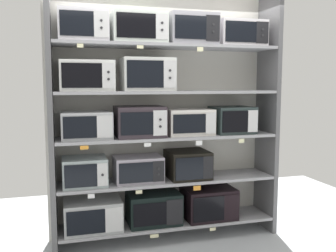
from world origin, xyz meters
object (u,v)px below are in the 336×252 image
(microwave_14, at_px, (191,30))
(microwave_6, at_px, (87,125))
(microwave_10, at_px, (87,76))
(microwave_12, at_px, (83,27))
(microwave_8, at_px, (189,122))
(microwave_4, at_px, (138,169))
(microwave_13, at_px, (138,29))
(microwave_5, at_px, (188,164))
(microwave_1, at_px, (154,208))
(microwave_2, at_px, (209,202))
(microwave_0, at_px, (93,215))
(microwave_7, at_px, (140,121))
(microwave_3, at_px, (85,171))
(microwave_9, at_px, (232,120))
(microwave_15, at_px, (240,34))
(microwave_11, at_px, (147,75))

(microwave_14, bearing_deg, microwave_6, -179.99)
(microwave_10, height_order, microwave_12, microwave_12)
(microwave_8, distance_m, microwave_12, 1.45)
(microwave_4, xyz_separation_m, microwave_13, (0.01, 0.00, 1.44))
(microwave_4, relative_size, microwave_6, 1.00)
(microwave_5, relative_size, microwave_14, 0.86)
(microwave_1, xyz_separation_m, microwave_6, (-0.68, -0.00, 0.91))
(microwave_2, height_order, microwave_10, microwave_10)
(microwave_0, xyz_separation_m, microwave_7, (0.50, 0.00, 0.95))
(microwave_5, relative_size, microwave_12, 0.93)
(microwave_1, relative_size, microwave_14, 1.10)
(microwave_0, height_order, microwave_6, microwave_6)
(microwave_2, distance_m, microwave_7, 1.22)
(microwave_4, bearing_deg, microwave_2, 0.00)
(microwave_10, relative_size, microwave_12, 1.11)
(microwave_7, bearing_deg, microwave_6, -179.98)
(microwave_3, height_order, microwave_8, microwave_8)
(microwave_1, bearing_deg, microwave_3, -179.97)
(microwave_1, xyz_separation_m, microwave_9, (0.90, -0.00, 0.93))
(microwave_7, xyz_separation_m, microwave_12, (-0.55, -0.00, 0.94))
(microwave_3, xyz_separation_m, microwave_15, (1.68, 0.00, 1.42))
(microwave_4, bearing_deg, microwave_7, 0.82)
(microwave_4, bearing_deg, microwave_14, 0.03)
(microwave_6, distance_m, microwave_15, 1.91)
(microwave_15, bearing_deg, microwave_6, 180.00)
(microwave_7, height_order, microwave_8, microwave_7)
(microwave_7, relative_size, microwave_11, 0.94)
(microwave_8, bearing_deg, microwave_5, -177.88)
(microwave_9, relative_size, microwave_11, 0.83)
(microwave_4, relative_size, microwave_5, 1.13)
(microwave_14, bearing_deg, microwave_9, -0.02)
(microwave_7, height_order, microwave_15, microwave_15)
(microwave_0, xyz_separation_m, microwave_6, (-0.04, -0.00, 0.93))
(microwave_8, relative_size, microwave_13, 0.92)
(microwave_11, bearing_deg, microwave_7, 179.76)
(microwave_9, height_order, microwave_15, microwave_15)
(microwave_0, xyz_separation_m, microwave_5, (1.03, -0.00, 0.47))
(microwave_0, distance_m, microwave_10, 1.41)
(microwave_4, xyz_separation_m, microwave_10, (-0.51, 0.00, 0.96))
(microwave_4, distance_m, microwave_12, 1.53)
(microwave_2, distance_m, microwave_9, 0.96)
(microwave_0, distance_m, microwave_5, 1.13)
(microwave_13, bearing_deg, microwave_4, -179.83)
(microwave_0, height_order, microwave_1, microwave_1)
(microwave_9, xyz_separation_m, microwave_13, (-1.05, -0.00, 0.95))
(microwave_5, xyz_separation_m, microwave_11, (-0.44, -0.00, 0.97))
(microwave_3, height_order, microwave_6, microwave_6)
(microwave_0, height_order, microwave_4, microwave_4)
(microwave_7, bearing_deg, microwave_0, -179.98)
(microwave_10, relative_size, microwave_15, 0.99)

